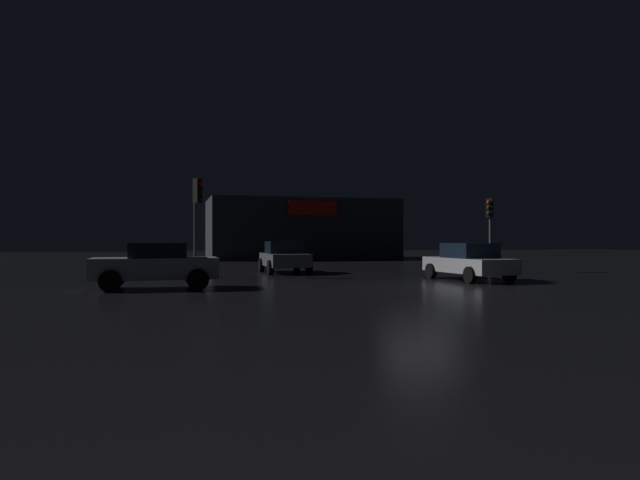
# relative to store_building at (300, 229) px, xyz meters

# --- Properties ---
(ground_plane) EXTENTS (120.00, 120.00, 0.00)m
(ground_plane) POSITION_rel_store_building_xyz_m (-2.48, -28.37, -2.42)
(ground_plane) COLOR black
(store_building) EXTENTS (14.96, 8.30, 4.84)m
(store_building) POSITION_rel_store_building_xyz_m (0.00, 0.00, 0.00)
(store_building) COLOR #33383D
(store_building) RESTS_ON ground
(traffic_signal_main) EXTENTS (0.42, 0.42, 3.63)m
(traffic_signal_main) POSITION_rel_store_building_xyz_m (4.85, -20.72, 0.26)
(traffic_signal_main) COLOR #595B60
(traffic_signal_main) RESTS_ON ground
(traffic_signal_opposite) EXTENTS (0.42, 0.42, 4.16)m
(traffic_signal_opposite) POSITION_rel_store_building_xyz_m (-9.31, -21.15, 0.76)
(traffic_signal_opposite) COLOR #595B60
(traffic_signal_opposite) RESTS_ON ground
(car_near) EXTENTS (2.13, 4.32, 1.46)m
(car_near) POSITION_rel_store_building_xyz_m (0.83, -25.73, -1.69)
(car_near) COLOR #B7B7BF
(car_near) RESTS_ON ground
(car_far) EXTENTS (3.94, 2.05, 1.50)m
(car_far) POSITION_rel_store_building_xyz_m (-10.87, -26.57, -1.64)
(car_far) COLOR #B7B7BF
(car_far) RESTS_ON ground
(car_crossing) EXTENTS (2.01, 3.90, 1.50)m
(car_crossing) POSITION_rel_store_building_xyz_m (-5.17, -19.12, -1.66)
(car_crossing) COLOR slate
(car_crossing) RESTS_ON ground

